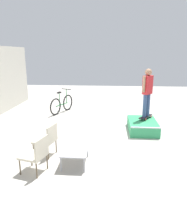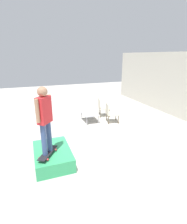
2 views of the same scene
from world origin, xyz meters
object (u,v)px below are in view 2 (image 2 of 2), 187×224
(person_skater, at_px, (44,116))
(patio_chair_left, at_px, (102,107))
(skateboard_on_ramp, at_px, (48,153))
(skate_ramp_box, at_px, (53,155))
(patio_chair_right, at_px, (110,112))
(coffee_table, at_px, (90,114))

(person_skater, relative_size, patio_chair_left, 1.96)
(skateboard_on_ramp, height_order, person_skater, person_skater)
(skate_ramp_box, bearing_deg, person_skater, -26.19)
(patio_chair_right, bearing_deg, person_skater, 142.59)
(coffee_table, height_order, patio_chair_right, patio_chair_right)
(patio_chair_left, bearing_deg, skateboard_on_ramp, 153.43)
(skate_ramp_box, xyz_separation_m, person_skater, (0.28, -0.14, 1.28))
(coffee_table, bearing_deg, skate_ramp_box, -38.00)
(skate_ramp_box, relative_size, coffee_table, 1.71)
(skateboard_on_ramp, bearing_deg, skate_ramp_box, -173.20)
(coffee_table, distance_m, patio_chair_right, 0.92)
(skateboard_on_ramp, distance_m, patio_chair_left, 4.44)
(coffee_table, xyz_separation_m, patio_chair_right, (0.42, 0.81, 0.14))
(skate_ramp_box, height_order, skateboard_on_ramp, skateboard_on_ramp)
(skateboard_on_ramp, distance_m, person_skater, 1.02)
(skate_ramp_box, height_order, patio_chair_left, patio_chair_left)
(person_skater, distance_m, patio_chair_right, 3.94)
(skate_ramp_box, relative_size, person_skater, 0.88)
(coffee_table, distance_m, patio_chair_left, 0.94)
(skateboard_on_ramp, xyz_separation_m, patio_chair_left, (-3.31, 2.95, 0.03))
(skate_ramp_box, bearing_deg, patio_chair_left, 137.17)
(skate_ramp_box, height_order, patio_chair_right, patio_chair_right)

